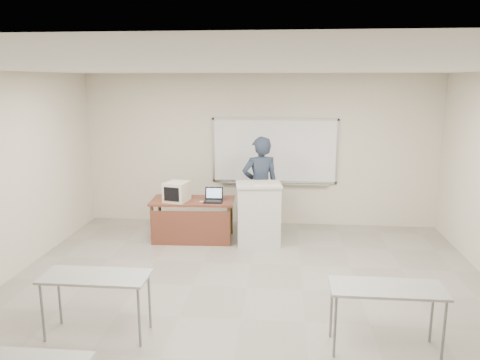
# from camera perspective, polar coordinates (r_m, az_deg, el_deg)

# --- Properties ---
(floor) EXTENTS (7.00, 8.00, 0.01)m
(floor) POSITION_cam_1_polar(r_m,az_deg,el_deg) (5.99, 0.14, -16.66)
(floor) COLOR gray
(floor) RESTS_ON ground
(whiteboard) EXTENTS (2.48, 0.10, 1.31)m
(whiteboard) POSITION_cam_1_polar(r_m,az_deg,el_deg) (9.30, 4.24, 3.46)
(whiteboard) COLOR white
(whiteboard) RESTS_ON floor
(student_desks) EXTENTS (4.40, 2.20, 0.73)m
(student_desks) POSITION_cam_1_polar(r_m,az_deg,el_deg) (4.48, -1.51, -17.37)
(student_desks) COLOR #A0A09A
(student_desks) RESTS_ON floor
(instructor_desk) EXTENTS (1.48, 0.74, 0.75)m
(instructor_desk) POSITION_cam_1_polar(r_m,az_deg,el_deg) (8.46, -5.92, -3.89)
(instructor_desk) COLOR maroon
(instructor_desk) RESTS_ON floor
(podium) EXTENTS (0.78, 0.57, 1.10)m
(podium) POSITION_cam_1_polar(r_m,az_deg,el_deg) (8.30, 2.25, -4.12)
(podium) COLOR silver
(podium) RESTS_ON floor
(crt_monitor) EXTENTS (0.38, 0.43, 0.36)m
(crt_monitor) POSITION_cam_1_polar(r_m,az_deg,el_deg) (8.41, -7.67, -1.42)
(crt_monitor) COLOR beige
(crt_monitor) RESTS_ON instructor_desk
(laptop) EXTENTS (0.32, 0.30, 0.24)m
(laptop) POSITION_cam_1_polar(r_m,az_deg,el_deg) (8.36, -3.23, -2.23)
(laptop) COLOR black
(laptop) RESTS_ON instructor_desk
(mouse) EXTENTS (0.10, 0.07, 0.03)m
(mouse) POSITION_cam_1_polar(r_m,az_deg,el_deg) (8.29, -4.72, -2.67)
(mouse) COLOR #AAACB2
(mouse) RESTS_ON instructor_desk
(keyboard) EXTENTS (0.49, 0.19, 0.03)m
(keyboard) POSITION_cam_1_polar(r_m,az_deg,el_deg) (8.04, 3.31, -0.53)
(keyboard) COLOR beige
(keyboard) RESTS_ON podium
(presenter) EXTENTS (0.78, 0.63, 1.87)m
(presenter) POSITION_cam_1_polar(r_m,az_deg,el_deg) (8.71, 2.48, -0.78)
(presenter) COLOR black
(presenter) RESTS_ON floor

